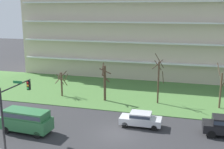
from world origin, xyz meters
TOP-DOWN VIEW (x-y plane):
  - ground at (0.00, 0.00)m, footprint 160.00×160.00m
  - grass_lawn_strip at (0.00, 14.00)m, footprint 80.00×16.00m
  - apartment_building at (0.00, 27.42)m, footprint 48.80×11.79m
  - tree_far_left at (-10.75, 10.01)m, footprint 1.91×1.75m
  - tree_left at (-4.19, 9.60)m, footprint 1.53×1.38m
  - tree_center at (2.94, 10.42)m, footprint 1.62×1.63m
  - tree_right at (10.68, 10.58)m, footprint 1.48×1.16m
  - van_green_near_left at (-8.98, -2.00)m, footprint 5.31×2.29m
  - sedan_silver_center_right at (1.97, 2.50)m, footprint 4.42×1.85m
  - traffic_signal_mast at (-8.15, -5.07)m, footprint 0.90×4.56m

SIDE VIEW (x-z plane):
  - ground at x=0.00m, z-range 0.00..0.00m
  - grass_lawn_strip at x=0.00m, z-range 0.00..0.08m
  - sedan_silver_center_right at x=1.97m, z-range 0.09..1.66m
  - van_green_near_left at x=-8.98m, z-range 0.22..2.58m
  - tree_far_left at x=-10.75m, z-range 0.23..3.92m
  - tree_right at x=10.68m, z-range -0.32..5.54m
  - tree_left at x=-4.19m, z-range 0.08..5.39m
  - tree_center at x=2.94m, z-range -0.14..6.73m
  - traffic_signal_mast at x=-8.15m, z-range 1.08..7.12m
  - apartment_building at x=0.00m, z-range 0.00..20.31m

